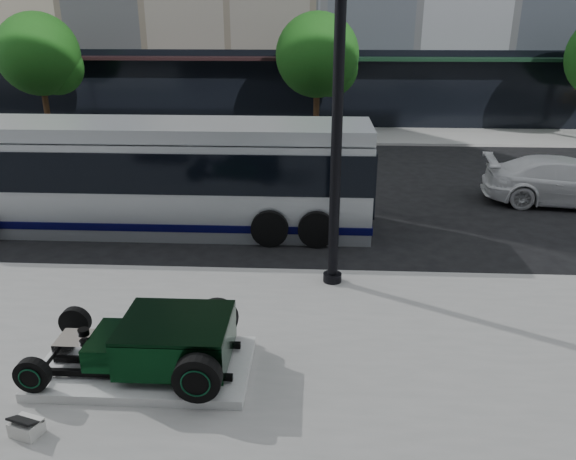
# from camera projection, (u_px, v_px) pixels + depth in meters

# --- Properties ---
(ground) EXTENTS (120.00, 120.00, 0.00)m
(ground) POSITION_uv_depth(u_px,v_px,m) (275.00, 241.00, 14.80)
(ground) COLOR black
(ground) RESTS_ON ground
(sidewalk_far) EXTENTS (70.00, 4.00, 0.12)m
(sidewalk_far) POSITION_uv_depth(u_px,v_px,m) (296.00, 135.00, 27.85)
(sidewalk_far) COLOR gray
(sidewalk_far) RESTS_ON ground
(street_trees) EXTENTS (29.80, 3.80, 5.70)m
(street_trees) POSITION_uv_depth(u_px,v_px,m) (320.00, 58.00, 25.61)
(street_trees) COLOR black
(street_trees) RESTS_ON sidewalk_far
(display_plinth) EXTENTS (3.40, 1.80, 0.15)m
(display_plinth) POSITION_uv_depth(u_px,v_px,m) (146.00, 367.00, 9.12)
(display_plinth) COLOR silver
(display_plinth) RESTS_ON sidewalk_near
(hot_rod) EXTENTS (3.22, 2.00, 0.81)m
(hot_rod) POSITION_uv_depth(u_px,v_px,m) (163.00, 341.00, 8.93)
(hot_rod) COLOR black
(hot_rod) RESTS_ON display_plinth
(info_plaque) EXTENTS (0.47, 0.41, 0.31)m
(info_plaque) POSITION_uv_depth(u_px,v_px,m) (26.00, 427.00, 7.72)
(info_plaque) COLOR silver
(info_plaque) RESTS_ON sidewalk_near
(lamppost) EXTENTS (0.40, 0.40, 7.30)m
(lamppost) POSITION_uv_depth(u_px,v_px,m) (337.00, 127.00, 11.07)
(lamppost) COLOR black
(lamppost) RESTS_ON sidewalk_near
(transit_bus) EXTENTS (12.12, 2.88, 2.92)m
(transit_bus) POSITION_uv_depth(u_px,v_px,m) (150.00, 175.00, 15.35)
(transit_bus) COLOR #ADB2B6
(transit_bus) RESTS_ON ground
(white_sedan) EXTENTS (5.25, 2.73, 1.45)m
(white_sedan) POSITION_uv_depth(u_px,v_px,m) (567.00, 182.00, 17.49)
(white_sedan) COLOR white
(white_sedan) RESTS_ON ground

